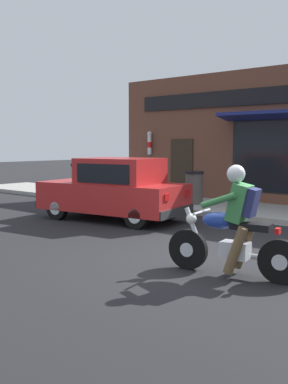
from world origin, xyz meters
The scene contains 7 objects.
ground_plane centered at (0.00, 0.00, 0.00)m, with size 80.00×80.00×0.00m, color black.
sidewalk_curb centered at (5.13, 3.00, 0.07)m, with size 2.60×22.00×0.14m, color #9E9B93.
storefront_building centered at (6.66, 2.10, 2.11)m, with size 1.25×10.84×4.20m.
motorcycle_with_rider centered at (-0.58, -0.65, 0.68)m, with size 0.65×2.01×1.62m.
car_hatchback centered at (1.89, 4.04, 0.77)m, with size 2.12×3.96×1.57m.
trash_bin centered at (4.94, 3.65, 0.64)m, with size 0.56×0.56×0.98m.
fire_hydrant centered at (5.51, 6.75, 0.57)m, with size 0.36×0.24×0.88m.
Camera 1 is at (-6.29, -3.71, 1.90)m, focal length 42.00 mm.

